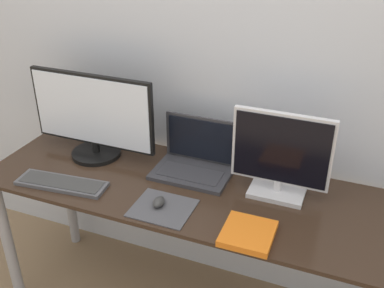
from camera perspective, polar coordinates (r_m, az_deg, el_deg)
The scene contains 9 objects.
wall_back at distance 2.01m, azimuth 3.89°, elevation 11.99°, with size 7.00×0.05×2.50m.
desk at distance 1.98m, azimuth -0.08°, elevation -8.45°, with size 1.83×0.60×0.74m.
monitor_left at distance 2.12m, azimuth -12.50°, elevation 3.37°, with size 0.62×0.23×0.41m.
monitor_right at distance 1.82m, azimuth 11.19°, elevation -1.59°, with size 0.40×0.16×0.36m.
laptop at distance 2.01m, azimuth 0.43°, elevation -1.92°, with size 0.34×0.23×0.24m.
keyboard at distance 2.01m, azimuth -16.21°, elevation -4.81°, with size 0.41×0.16×0.02m.
mousepad at distance 1.80m, azimuth -3.74°, elevation -8.13°, with size 0.24×0.21×0.00m.
mouse at distance 1.80m, azimuth -4.23°, elevation -7.36°, with size 0.04×0.07×0.03m.
book at distance 1.67m, azimuth 7.12°, elevation -11.20°, with size 0.19×0.20×0.02m.
Camera 1 is at (0.60, -1.18, 1.81)m, focal length 42.00 mm.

